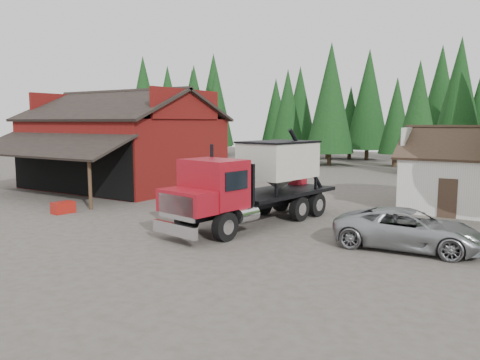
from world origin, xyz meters
The scene contains 9 objects.
ground centered at (0.00, 0.00, 0.00)m, with size 120.00×120.00×0.00m, color #464037.
red_barn centered at (-11.00, 9.90, 2.69)m, with size 12.80×13.63×7.18m.
conifer_backdrop centered at (0.00, 42.00, 0.00)m, with size 76.00×16.00×16.00m, color black, non-canonical shape.
near_pine_a centered at (-22.00, 28.00, 6.39)m, with size 4.40×4.40×11.40m.
near_pine_b centered at (6.00, 30.00, 5.89)m, with size 3.96×3.96×10.40m.
near_pine_d centered at (-4.00, 34.00, 7.39)m, with size 5.28×5.28×13.40m.
feed_truck centered at (4.01, 3.72, 2.10)m, with size 4.37×10.28×4.50m.
silver_car centered at (11.13, 3.00, 0.76)m, with size 2.53×5.49×1.53m, color #979A9E.
equip_box centered at (-6.00, 0.60, 0.30)m, with size 0.70×1.10×0.60m, color maroon.
Camera 1 is at (14.85, -15.20, 4.83)m, focal length 35.00 mm.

